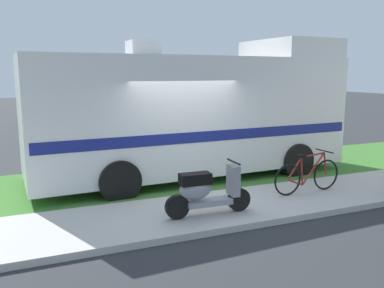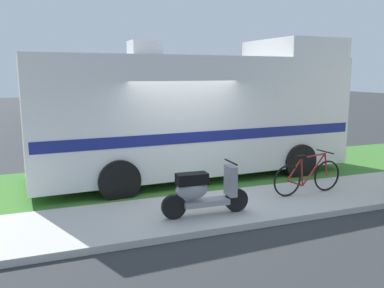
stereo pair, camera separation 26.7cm
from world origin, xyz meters
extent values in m
plane|color=#2D3033|center=(0.00, 0.00, 0.00)|extent=(80.00, 80.00, 0.00)
cube|color=beige|center=(0.00, -1.20, 0.06)|extent=(24.00, 2.00, 0.12)
cube|color=#3D752D|center=(0.00, 1.50, 0.04)|extent=(24.00, 3.40, 0.08)
cube|color=silver|center=(0.64, 1.51, 1.67)|extent=(8.02, 2.87, 2.75)
cube|color=silver|center=(3.69, 1.64, 3.30)|extent=(1.90, 2.49, 0.50)
cube|color=navy|center=(0.64, 1.51, 1.26)|extent=(7.86, 2.88, 0.24)
cube|color=black|center=(4.57, 1.67, 2.15)|extent=(0.17, 2.17, 0.90)
cube|color=silver|center=(-0.55, 1.46, 3.23)|extent=(0.72, 0.63, 0.36)
cylinder|color=black|center=(3.04, 2.83, 0.45)|extent=(0.91, 0.32, 0.90)
cylinder|color=black|center=(3.14, 0.39, 0.45)|extent=(0.91, 0.32, 0.90)
cylinder|color=black|center=(-1.59, 2.64, 0.45)|extent=(0.91, 0.32, 0.90)
cylinder|color=black|center=(-1.49, 0.20, 0.45)|extent=(0.91, 0.32, 0.90)
cylinder|color=black|center=(0.36, -1.56, 0.34)|extent=(0.44, 0.12, 0.44)
cylinder|color=black|center=(-0.85, -1.51, 0.34)|extent=(0.44, 0.12, 0.44)
cube|color=gray|center=(-0.25, -1.54, 0.36)|extent=(0.86, 0.31, 0.10)
cube|color=black|center=(-0.51, -1.53, 0.82)|extent=(0.57, 0.28, 0.20)
ellipsoid|color=gray|center=(-0.51, -1.53, 0.62)|extent=(0.61, 0.32, 0.36)
cube|color=gray|center=(0.24, -1.56, 0.72)|extent=(0.15, 0.33, 0.56)
cylinder|color=black|center=(0.24, -1.56, 1.07)|extent=(0.06, 0.50, 0.04)
sphere|color=white|center=(0.24, -1.56, 0.90)|extent=(0.12, 0.12, 0.12)
torus|color=black|center=(2.81, -1.08, 0.46)|extent=(0.68, 0.07, 0.68)
torus|color=black|center=(1.77, -1.12, 0.46)|extent=(0.68, 0.07, 0.68)
cylinder|color=maroon|center=(2.45, -1.09, 0.63)|extent=(0.59, 0.06, 0.68)
cylinder|color=maroon|center=(2.14, -1.11, 0.61)|extent=(0.10, 0.04, 0.61)
cylinder|color=maroon|center=(2.42, -1.09, 0.93)|extent=(0.63, 0.06, 0.09)
cylinder|color=maroon|center=(1.97, -1.11, 0.38)|extent=(0.41, 0.05, 0.19)
cylinder|color=maroon|center=(1.94, -1.11, 0.68)|extent=(0.36, 0.05, 0.47)
cylinder|color=maroon|center=(2.77, -1.08, 0.71)|extent=(0.12, 0.04, 0.51)
cube|color=black|center=(2.11, -1.11, 0.94)|extent=(0.20, 0.11, 0.06)
cylinder|color=black|center=(2.73, -1.08, 1.00)|extent=(0.05, 0.52, 0.03)
cube|color=maroon|center=(0.99, 6.13, 1.06)|extent=(2.56, 2.09, 1.56)
cube|color=black|center=(0.99, 6.13, 1.54)|extent=(2.44, 2.10, 0.44)
cube|color=maroon|center=(3.68, 6.33, 0.64)|extent=(3.10, 2.13, 0.71)
cylinder|color=black|center=(0.87, 5.21, 0.38)|extent=(0.78, 0.30, 0.76)
cylinder|color=black|center=(0.73, 7.04, 0.38)|extent=(0.78, 0.30, 0.76)
cylinder|color=black|center=(4.10, 5.45, 0.38)|extent=(0.78, 0.30, 0.76)
cylinder|color=black|center=(3.96, 7.28, 0.38)|extent=(0.78, 0.30, 0.76)
cube|color=maroon|center=(1.01, 9.42, 1.03)|extent=(2.54, 1.99, 1.51)
cube|color=black|center=(1.01, 9.42, 1.49)|extent=(2.41, 2.01, 0.44)
cube|color=maroon|center=(3.77, 9.49, 0.69)|extent=(3.09, 2.00, 0.82)
cylinder|color=black|center=(0.84, 8.50, 0.38)|extent=(0.77, 0.26, 0.76)
cylinder|color=black|center=(0.79, 10.34, 0.38)|extent=(0.77, 0.26, 0.76)
cylinder|color=black|center=(4.16, 8.58, 0.38)|extent=(0.77, 0.26, 0.76)
cylinder|color=black|center=(4.11, 10.43, 0.38)|extent=(0.77, 0.26, 0.76)
camera|label=1|loc=(-3.25, -7.89, 2.67)|focal=37.80mm
camera|label=2|loc=(-3.01, -7.99, 2.67)|focal=37.80mm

